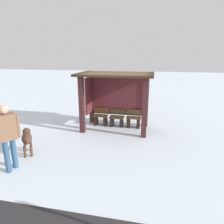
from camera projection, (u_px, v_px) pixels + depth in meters
ground_plane at (115, 129)px, 8.49m from camera, size 60.00×60.00×0.00m
bus_shelter at (114, 89)px, 8.22m from camera, size 2.95×1.81×2.32m
bench_left_inside at (101, 118)px, 8.88m from camera, size 0.62×0.37×0.73m
bench_center_inside at (117, 120)px, 8.74m from camera, size 0.62×0.41×0.72m
bench_right_inside at (133, 121)px, 8.60m from camera, size 0.62×0.37×0.73m
person_walking at (7, 133)px, 5.20m from camera, size 0.49×0.55×1.81m
dog at (27, 138)px, 6.28m from camera, size 0.66×0.88×0.72m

